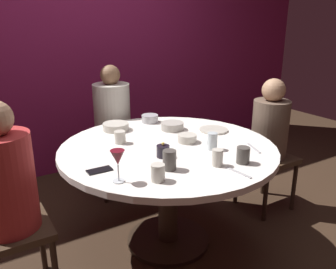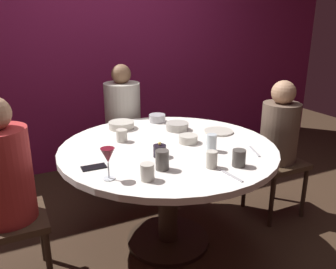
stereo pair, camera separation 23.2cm
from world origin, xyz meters
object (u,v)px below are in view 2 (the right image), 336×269
Objects in this scene: seated_diner_back at (123,115)px; cup_by_right_diner at (211,143)px; wine_glass at (108,157)px; seated_diner_left at (3,177)px; bowl_salad_center at (121,125)px; cup_far_edge at (122,136)px; dining_table at (168,165)px; cup_near_candle at (212,159)px; bowl_small_white at (188,139)px; seated_diner_right at (279,134)px; cup_beside_wine at (239,158)px; cell_phone at (94,167)px; cup_center_front at (162,160)px; dinner_plate at (218,132)px; bowl_serving_large at (157,118)px; candle_holder at (160,151)px; cup_by_left_diner at (147,172)px; bowl_sauce_side at (177,126)px.

cup_by_right_diner is at bearing 10.25° from seated_diner_back.
seated_diner_left is at bearing 147.38° from wine_glass.
cup_far_edge is (-0.09, -0.29, 0.02)m from bowl_salad_center.
dining_table is 14.65× the size of cup_near_candle.
dining_table is 16.98× the size of cup_far_edge.
bowl_small_white is (1.17, -0.01, 0.05)m from seated_diner_left.
seated_diner_back reaches higher than seated_diner_right.
cell_phone is at bearing 156.26° from cup_beside_wine.
seated_diner_right is 1.23m from cup_center_front.
bowl_small_white reaches higher than dinner_plate.
bowl_serving_large is at bearing 73.29° from dining_table.
dining_table is 0.27m from candle_holder.
seated_diner_back is at bearing 76.78° from cup_by_left_diner.
dining_table is at bearing 114.80° from cup_beside_wine.
bowl_salad_center is at bearing 92.49° from candle_holder.
cup_center_front is (0.82, -0.34, 0.08)m from seated_diner_left.
wine_glass is at bearing -112.55° from bowl_salad_center.
bowl_sauce_side reaches higher than bowl_small_white.
cup_by_right_diner is (0.06, -0.20, 0.03)m from bowl_small_white.
seated_diner_back is 12.00× the size of cup_near_candle.
seated_diner_left is 1.00× the size of seated_diner_back.
seated_diner_left is at bearing 148.40° from cup_by_left_diner.
dinner_plate is 0.55m from bowl_serving_large.
seated_diner_back reaches higher than wine_glass.
wine_glass is 0.22m from cell_phone.
seated_diner_right reaches higher than bowl_salad_center.
cup_beside_wine reaches higher than cup_far_edge.
seated_diner_back is 5.47× the size of dinner_plate.
bowl_sauce_side is (0.76, 0.43, 0.02)m from cell_phone.
dining_table is 0.50m from dinner_plate.
cup_near_candle is 0.39m from cup_by_left_diner.
cup_by_left_diner is at bearing -146.56° from dinner_plate.
cup_far_edge is at bearing 116.32° from cup_near_candle.
wine_glass is (-0.51, -0.33, 0.27)m from dining_table.
cell_phone is 0.84m from cup_beside_wine.
seated_diner_left reaches higher than bowl_sauce_side.
wine_glass is 1.77× the size of cup_near_candle.
cup_by_right_diner reaches higher than cup_far_edge.
cup_by_left_diner is (-0.79, -0.52, 0.04)m from dinner_plate.
bowl_salad_center is at bearing 111.09° from cup_beside_wine.
bowl_small_white is (0.66, 0.32, -0.10)m from wine_glass.
bowl_sauce_side is at bearing 17.88° from seated_diner_back.
bowl_small_white is 1.32× the size of cup_near_candle.
cup_center_front is (0.31, -0.01, -0.07)m from wine_glass.
bowl_sauce_side is at bearing -30.45° from bowl_salad_center.
wine_glass is (-0.38, -0.18, 0.09)m from candle_holder.
seated_diner_back is 0.70m from bowl_sauce_side.
cup_center_front is at bearing -123.51° from bowl_sauce_side.
cup_near_candle is at bearing -76.36° from bowl_salad_center.
cup_center_front is (-0.20, -1.29, 0.08)m from seated_diner_back.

